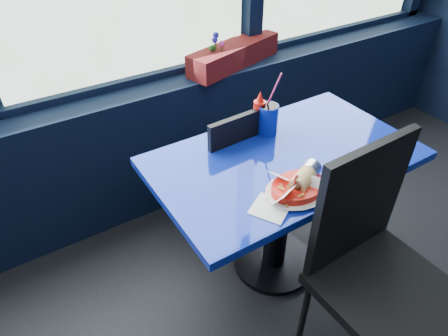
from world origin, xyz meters
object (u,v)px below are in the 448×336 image
Objects in this scene: near_table at (282,186)px; planter_box at (234,54)px; flower_vase at (218,61)px; chair_near_back at (230,167)px; ketchup_bottle at (259,114)px; food_basket at (299,186)px; soda_cup at (268,119)px; chair_near_front at (376,259)px.

planter_box reaches higher than near_table.
planter_box is 2.82× the size of flower_vase.
chair_near_back is 3.75× the size of flower_vase.
near_table is 0.36m from ketchup_bottle.
chair_near_back is 0.74m from planter_box.
soda_cup is at bearing 69.52° from food_basket.
near_table is at bearing 101.69° from chair_near_back.
flower_vase is (0.14, 1.37, 0.27)m from chair_near_front.
flower_vase is 1.08m from food_basket.
chair_near_front reaches higher than chair_near_back.
planter_box is 0.69m from ketchup_bottle.
ketchup_bottle is 0.05m from soda_cup.
planter_box is 1.16m from food_basket.
chair_near_front is at bearing -89.84° from near_table.
flower_vase is 0.60m from ketchup_bottle.
ketchup_bottle is at bearing 87.81° from chair_near_front.
food_basket is (-0.26, -1.04, -0.09)m from flower_vase.
soda_cup reaches higher than near_table.
planter_box is at bearing 69.74° from soda_cup.
food_basket is (-0.12, 0.33, 0.18)m from chair_near_front.
near_table is 4.81× the size of food_basket.
food_basket is (-0.12, -0.22, 0.21)m from near_table.
soda_cup is at bearing -126.29° from planter_box.
planter_box is (0.29, 1.42, 0.26)m from chair_near_front.
soda_cup is at bearing 77.94° from near_table.
chair_near_front reaches higher than planter_box.
near_table is 1.36× the size of chair_near_back.
soda_cup is (0.04, 0.75, 0.22)m from chair_near_front.
planter_box is at bearing -127.24° from chair_near_back.
ketchup_bottle is (0.01, 0.23, 0.28)m from near_table.
chair_near_front is at bearing -90.80° from ketchup_bottle.
chair_near_back is 0.61m from food_basket.
soda_cup is (0.12, -0.13, 0.32)m from chair_near_back.
near_table is at bearing -124.52° from planter_box.
flower_vase is (0.14, 0.82, 0.30)m from near_table.
chair_near_back is at bearing 86.74° from food_basket.
chair_near_front is 4.22× the size of food_basket.
food_basket is 1.16× the size of ketchup_bottle.
flower_vase reaches higher than chair_near_back.
flower_vase is at bearing 77.51° from ketchup_bottle.
flower_vase reaches higher than ketchup_bottle.
ketchup_bottle reaches higher than food_basket.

